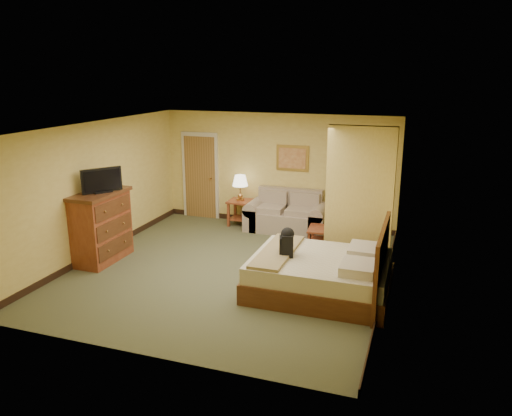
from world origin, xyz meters
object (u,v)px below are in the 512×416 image
at_px(loveseat, 287,218).
at_px(coffee_table, 324,234).
at_px(dresser, 101,226).
at_px(bed, 324,274).

bearing_deg(loveseat, coffee_table, -38.93).
bearing_deg(dresser, coffee_table, 28.53).
distance_m(coffee_table, dresser, 4.40).
bearing_deg(loveseat, dresser, -134.15).
xyz_separation_m(coffee_table, dresser, (-3.85, -2.09, 0.39)).
relative_size(coffee_table, bed, 0.31).
bearing_deg(coffee_table, loveseat, 141.07).
xyz_separation_m(coffee_table, bed, (0.44, -2.17, 0.04)).
height_order(loveseat, bed, bed).
relative_size(loveseat, bed, 0.82).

